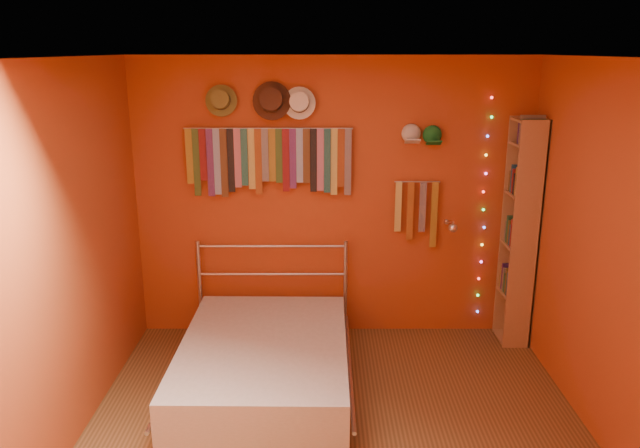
{
  "coord_description": "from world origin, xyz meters",
  "views": [
    {
      "loc": [
        -0.11,
        -3.64,
        2.55
      ],
      "look_at": [
        -0.11,
        0.9,
        1.27
      ],
      "focal_mm": 35.0,
      "sensor_mm": 36.0,
      "label": 1
    }
  ],
  "objects_px": {
    "tie_rack": "(269,158)",
    "bookshelf": "(524,232)",
    "reading_lamp": "(452,227)",
    "bed": "(264,362)"
  },
  "relations": [
    {
      "from": "reading_lamp",
      "to": "tie_rack",
      "type": "bearing_deg",
      "value": 173.12
    },
    {
      "from": "bookshelf",
      "to": "reading_lamp",
      "type": "bearing_deg",
      "value": -176.8
    },
    {
      "from": "tie_rack",
      "to": "reading_lamp",
      "type": "relative_size",
      "value": 4.35
    },
    {
      "from": "bed",
      "to": "reading_lamp",
      "type": "bearing_deg",
      "value": 27.37
    },
    {
      "from": "reading_lamp",
      "to": "bookshelf",
      "type": "bearing_deg",
      "value": 3.2
    },
    {
      "from": "tie_rack",
      "to": "bookshelf",
      "type": "distance_m",
      "value": 2.3
    },
    {
      "from": "tie_rack",
      "to": "bookshelf",
      "type": "height_order",
      "value": "bookshelf"
    },
    {
      "from": "bookshelf",
      "to": "bed",
      "type": "xyz_separation_m",
      "value": [
        -2.2,
        -0.82,
        -0.81
      ]
    },
    {
      "from": "tie_rack",
      "to": "bed",
      "type": "relative_size",
      "value": 0.78
    },
    {
      "from": "bed",
      "to": "bookshelf",
      "type": "bearing_deg",
      "value": 21.16
    }
  ]
}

